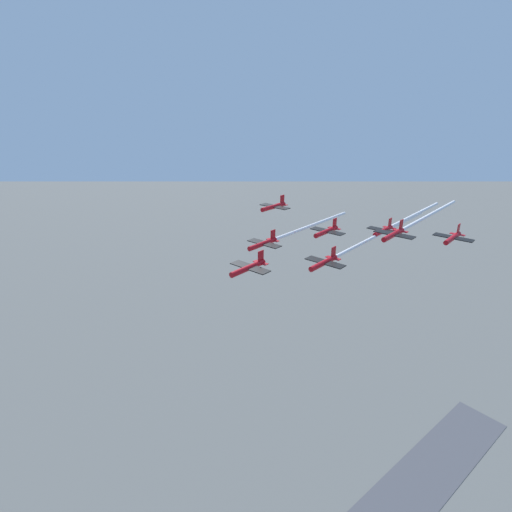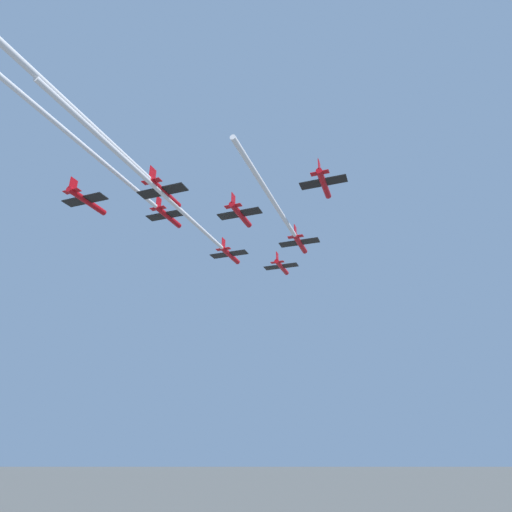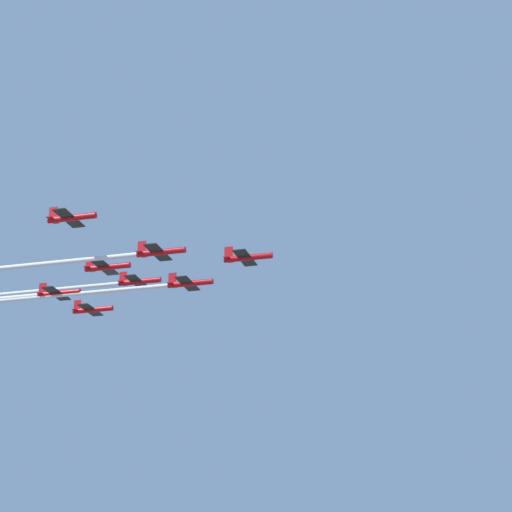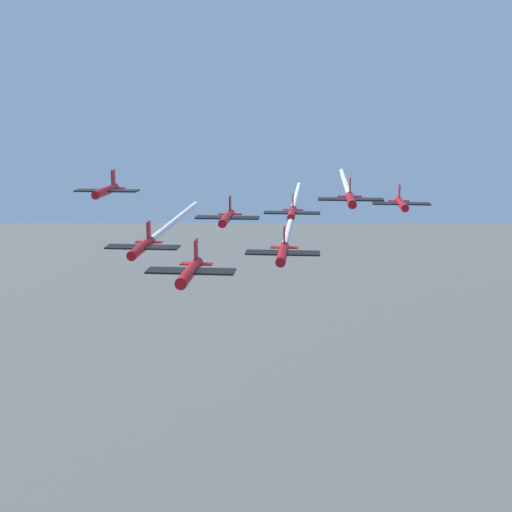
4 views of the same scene
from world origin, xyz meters
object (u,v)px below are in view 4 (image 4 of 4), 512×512
(jet_2, at_px, (142,247))
(jet_3, at_px, (351,199))
(jet_0, at_px, (190,271))
(jet_1, at_px, (283,253))
(jet_5, at_px, (106,190))
(jet_6, at_px, (401,203))
(jet_7, at_px, (292,213))
(jet_4, at_px, (227,217))

(jet_2, height_order, jet_3, jet_3)
(jet_0, height_order, jet_1, jet_0)
(jet_5, bearing_deg, jet_1, 150.46)
(jet_3, height_order, jet_6, jet_3)
(jet_1, bearing_deg, jet_7, -90.00)
(jet_5, height_order, jet_7, jet_5)
(jet_2, xyz_separation_m, jet_5, (15.29, -8.80, 5.30))
(jet_4, xyz_separation_m, jet_7, (-0.26, -17.64, -1.47))
(jet_2, bearing_deg, jet_0, 120.47)
(jet_2, distance_m, jet_5, 18.42)
(jet_0, relative_size, jet_2, 1.00)
(jet_1, height_order, jet_3, jet_3)
(jet_6, bearing_deg, jet_5, 18.78)
(jet_5, bearing_deg, jet_7, -150.46)
(jet_0, bearing_deg, jet_2, -59.53)
(jet_1, bearing_deg, jet_6, -120.47)
(jet_2, relative_size, jet_4, 1.00)
(jet_2, bearing_deg, jet_7, -120.47)
(jet_4, xyz_separation_m, jet_6, (-15.82, -26.48, 0.29))
(jet_1, height_order, jet_2, jet_2)
(jet_2, distance_m, jet_6, 47.00)
(jet_4, height_order, jet_6, jet_6)
(jet_0, distance_m, jet_3, 35.49)
(jet_2, distance_m, jet_3, 31.16)
(jet_1, distance_m, jet_2, 17.90)
(jet_3, height_order, jet_5, jet_5)
(jet_0, height_order, jet_2, jet_0)
(jet_1, bearing_deg, jet_3, -120.47)
(jet_3, height_order, jet_4, jet_3)
(jet_4, bearing_deg, jet_5, 0.00)
(jet_1, xyz_separation_m, jet_4, (15.29, -8.80, 1.96))
(jet_4, bearing_deg, jet_7, -120.47)
(jet_3, xyz_separation_m, jet_4, (15.55, 8.84, -2.90))
(jet_5, distance_m, jet_7, 31.29)
(jet_1, height_order, jet_4, jet_4)
(jet_5, xyz_separation_m, jet_7, (-15.82, -26.48, -5.24))
(jet_7, bearing_deg, jet_5, 29.54)
(jet_5, bearing_deg, jet_2, 120.47)
(jet_4, distance_m, jet_5, 18.29)
(jet_0, relative_size, jet_1, 1.00)
(jet_0, bearing_deg, jet_1, -120.47)
(jet_3, relative_size, jet_4, 1.00)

